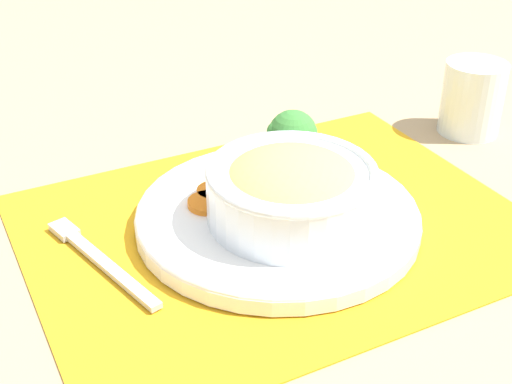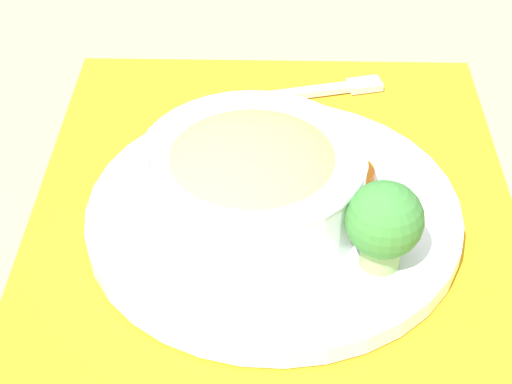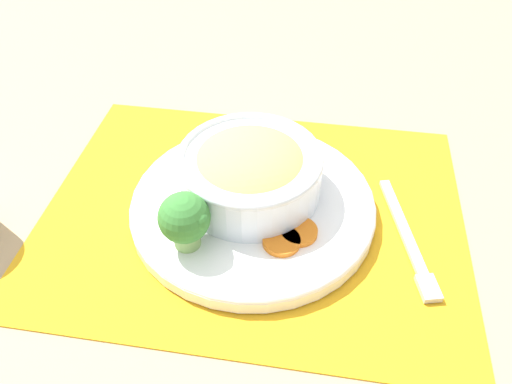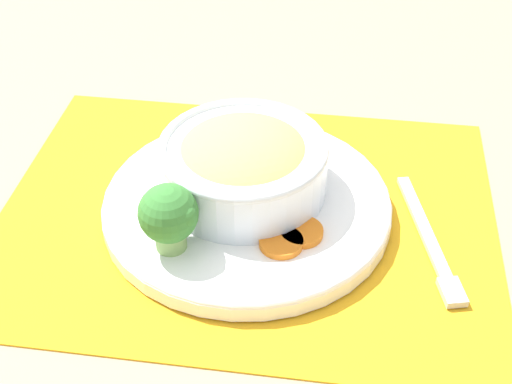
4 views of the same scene
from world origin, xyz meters
The scene contains 8 objects.
ground_plane centered at (0.00, 0.00, 0.00)m, with size 4.00×4.00×0.00m, color tan.
placemat centered at (0.00, 0.00, 0.00)m, with size 0.53×0.42×0.00m.
plate centered at (0.00, 0.00, 0.02)m, with size 0.30×0.30×0.02m.
bowl centered at (0.01, -0.02, 0.06)m, with size 0.17×0.17×0.07m.
broccoli_floret centered at (0.06, 0.07, 0.06)m, with size 0.06×0.06×0.07m.
carrot_slice_near centered at (-0.04, 0.06, 0.02)m, with size 0.04×0.04×0.01m.
carrot_slice_middle centered at (-0.06, 0.05, 0.02)m, with size 0.04×0.04×0.01m.
fork centered at (-0.19, 0.04, 0.01)m, with size 0.05×0.18×0.01m.
Camera 3 is at (-0.05, 0.43, 0.45)m, focal length 35.00 mm.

